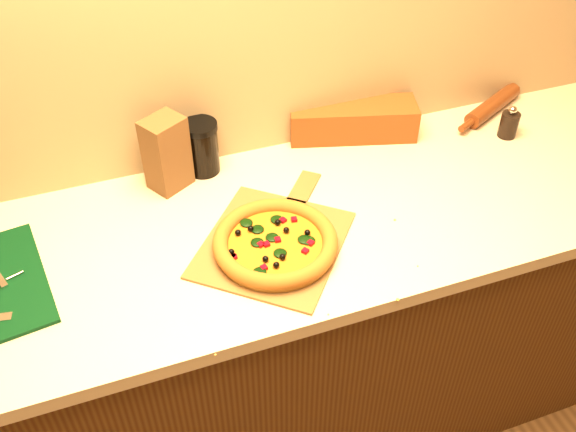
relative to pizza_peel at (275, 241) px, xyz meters
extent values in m
plane|color=#9E8460|center=(-0.05, 0.39, 0.45)|extent=(4.00, 0.00, 4.00)
cube|color=#45240E|center=(-0.05, 0.07, -0.47)|extent=(2.80, 0.65, 0.86)
cube|color=beige|center=(-0.05, 0.07, -0.02)|extent=(2.84, 0.68, 0.04)
cube|color=brown|center=(-0.01, -0.01, 0.00)|extent=(0.48, 0.48, 0.01)
cube|color=brown|center=(0.14, 0.17, 0.00)|extent=(0.13, 0.15, 0.01)
cylinder|color=#C07B30|center=(-0.01, -0.03, 0.01)|extent=(0.29, 0.29, 0.01)
cylinder|color=orange|center=(-0.01, -0.03, 0.02)|extent=(0.24, 0.24, 0.01)
torus|color=#94531A|center=(-0.01, -0.03, 0.03)|extent=(0.30, 0.30, 0.04)
ellipsoid|color=black|center=(0.04, 0.00, 0.03)|extent=(0.03, 0.03, 0.01)
sphere|color=black|center=(-0.05, -0.05, 0.03)|extent=(0.02, 0.02, 0.02)
cube|color=maroon|center=(0.01, -0.08, 0.03)|extent=(0.02, 0.02, 0.01)
cylinder|color=silver|center=(-0.61, 0.08, 0.01)|extent=(0.04, 0.02, 0.01)
cylinder|color=black|center=(0.81, 0.20, 0.04)|extent=(0.05, 0.05, 0.08)
sphere|color=silver|center=(0.81, 0.20, 0.09)|extent=(0.03, 0.03, 0.03)
cylinder|color=#57280F|center=(0.84, 0.33, 0.02)|extent=(0.25, 0.16, 0.05)
cylinder|color=#57280F|center=(0.98, 0.40, 0.02)|extent=(0.06, 0.05, 0.02)
cylinder|color=#57280F|center=(0.70, 0.26, 0.02)|extent=(0.06, 0.05, 0.02)
cube|color=brown|center=(0.37, 0.37, 0.05)|extent=(0.39, 0.22, 0.10)
cube|color=brown|center=(-0.19, 0.31, 0.10)|extent=(0.13, 0.12, 0.21)
cylinder|color=black|center=(-0.09, 0.35, 0.07)|extent=(0.09, 0.09, 0.14)
cylinder|color=black|center=(-0.09, 0.35, 0.14)|extent=(0.10, 0.10, 0.02)
camera|label=1|loc=(-0.36, -1.09, 1.10)|focal=40.00mm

